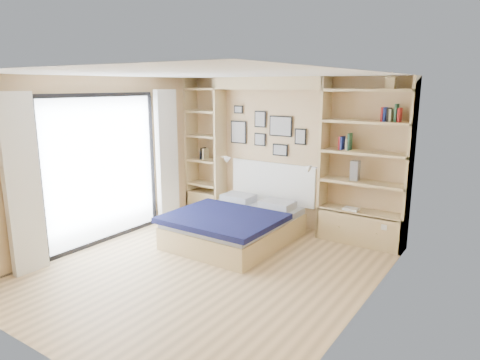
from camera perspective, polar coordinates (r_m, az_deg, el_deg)
The scene contains 8 objects.
ground at distance 5.75m, azimuth -4.44°, elevation -11.84°, with size 4.50×4.50×0.00m, color #E2BE88.
room_shell at distance 6.83m, azimuth 0.77°, elevation 1.62°, with size 4.50×4.50×4.50m.
bed at distance 6.65m, azimuth -0.53°, elevation -5.92°, with size 1.61×2.13×1.07m.
photo_gallery at distance 7.37m, azimuth 3.35°, elevation 6.56°, with size 1.48×0.02×0.82m.
reading_lamps at distance 7.18m, azimuth 3.44°, elevation 2.33°, with size 1.92×0.12×0.15m.
shelf_decor at distance 6.57m, azimuth 14.27°, elevation 6.30°, with size 3.52×0.23×2.03m.
deck at distance 8.34m, azimuth -24.33°, elevation -5.12°, with size 3.20×4.00×0.05m, color brown.
deck_chair at distance 7.92m, azimuth -23.29°, elevation -3.28°, with size 0.54×0.79×0.74m.
Camera 1 is at (3.27, -4.09, 2.37)m, focal length 32.00 mm.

